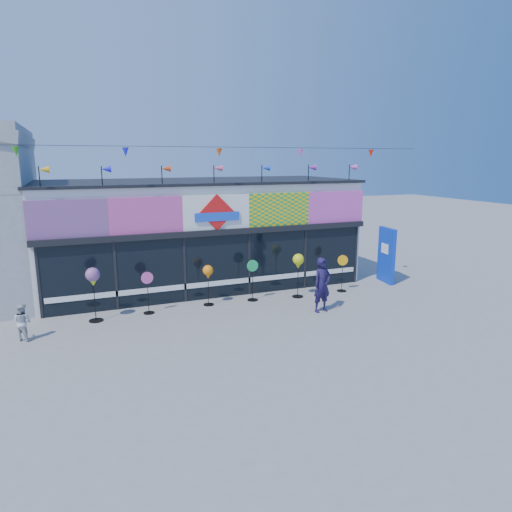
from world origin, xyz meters
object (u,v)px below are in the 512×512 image
blue_sign (386,255)px  spinner_3 (253,279)px  spinner_0 (93,278)px  spinner_2 (208,273)px  spinner_4 (298,263)px  adult_man (322,285)px  spinner_1 (148,292)px  spinner_5 (342,272)px  child (23,322)px

blue_sign → spinner_3: blue_sign is taller
spinner_0 → spinner_2: (3.68, 0.23, -0.24)m
spinner_4 → adult_man: adult_man is taller
spinner_3 → adult_man: bearing=-49.7°
spinner_0 → spinner_1: 1.76m
spinner_2 → spinner_5: 5.17m
spinner_5 → spinner_2: bearing=177.0°
spinner_2 → spinner_3: spinner_3 is taller
blue_sign → spinner_4: bearing=-165.1°
spinner_1 → spinner_0: bearing=-175.6°
spinner_4 → spinner_2: bearing=174.7°
spinner_0 → spinner_3: (5.28, 0.16, -0.59)m
blue_sign → spinner_1: blue_sign is taller
spinner_2 → spinner_1: bearing=-177.0°
spinner_1 → adult_man: size_ratio=0.77×
spinner_3 → child: size_ratio=1.40×
spinner_0 → spinner_5: size_ratio=1.22×
spinner_0 → adult_man: adult_man is taller
blue_sign → spinner_3: size_ratio=1.52×
spinner_4 → spinner_0: bearing=179.4°
spinner_2 → spinner_0: bearing=-176.4°
child → spinner_5: bearing=-140.0°
spinner_1 → spinner_4: (5.31, -0.20, 0.55)m
spinner_3 → spinner_2: bearing=177.4°
child → spinner_3: bearing=-136.3°
spinner_2 → adult_man: size_ratio=0.78×
spinner_0 → spinner_1: (1.64, 0.13, -0.63)m
adult_man → spinner_1: bearing=151.1°
blue_sign → child: blue_sign is taller
spinner_1 → spinner_4: bearing=-2.1°
spinner_4 → adult_man: bearing=-90.1°
blue_sign → spinner_1: size_ratio=1.61×
spinner_0 → adult_man: bearing=-14.6°
spinner_5 → adult_man: (-1.89, -1.76, 0.16)m
spinner_2 → spinner_3: size_ratio=0.96×
spinner_5 → adult_man: size_ratio=0.78×
spinner_3 → adult_man: adult_man is taller
spinner_0 → adult_man: size_ratio=0.94×
blue_sign → spinner_4: 4.28m
spinner_3 → adult_man: (1.66, -1.96, 0.13)m
spinner_1 → spinner_2: spinner_2 is taller
adult_man → blue_sign: bearing=18.9°
spinner_2 → spinner_5: bearing=-3.0°
spinner_3 → spinner_4: bearing=-8.0°
spinner_2 → adult_man: (3.26, -2.03, -0.22)m
spinner_3 → child: (-7.21, -1.00, -0.25)m
spinner_3 → spinner_4: size_ratio=0.91×
spinner_1 → spinner_5: 7.19m
spinner_0 → spinner_1: bearing=4.4°
adult_man → child: bearing=164.9°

